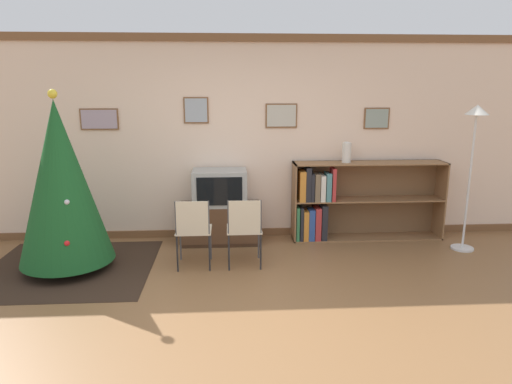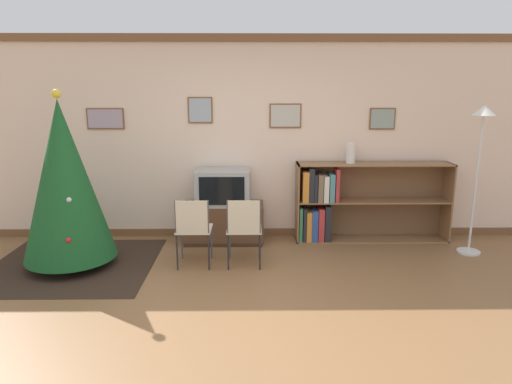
{
  "view_description": "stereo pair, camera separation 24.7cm",
  "coord_description": "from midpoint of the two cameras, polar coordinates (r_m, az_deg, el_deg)",
  "views": [
    {
      "loc": [
        -0.11,
        -3.73,
        2.06
      ],
      "look_at": [
        0.2,
        1.3,
        0.87
      ],
      "focal_mm": 32.0,
      "sensor_mm": 36.0,
      "label": 1
    },
    {
      "loc": [
        0.14,
        -3.74,
        2.06
      ],
      "look_at": [
        0.2,
        1.3,
        0.87
      ],
      "focal_mm": 32.0,
      "sensor_mm": 36.0,
      "label": 2
    }
  ],
  "objects": [
    {
      "name": "television",
      "position": [
        5.99,
        -5.73,
        0.55
      ],
      "size": [
        0.7,
        0.46,
        0.46
      ],
      "color": "#9E9E99",
      "rests_on": "tv_console"
    },
    {
      "name": "vase",
      "position": [
        6.14,
        10.13,
        4.93
      ],
      "size": [
        0.12,
        0.12,
        0.27
      ],
      "color": "silver",
      "rests_on": "bookshelf"
    },
    {
      "name": "bookshelf",
      "position": [
        6.26,
        9.37,
        -1.23
      ],
      "size": [
        2.04,
        0.36,
        1.06
      ],
      "color": "olive",
      "rests_on": "ground_plane"
    },
    {
      "name": "christmas_tree",
      "position": [
        5.5,
        -24.36,
        1.01
      ],
      "size": [
        1.03,
        1.03,
        2.01
      ],
      "color": "maroon",
      "rests_on": "area_rug"
    },
    {
      "name": "standing_lamp",
      "position": [
        6.14,
        24.54,
        5.92
      ],
      "size": [
        0.28,
        0.28,
        1.83
      ],
      "color": "silver",
      "rests_on": "ground_plane"
    },
    {
      "name": "wall_back",
      "position": [
        6.18,
        -3.61,
        6.63
      ],
      "size": [
        8.4,
        0.11,
        2.7
      ],
      "color": "beige",
      "rests_on": "ground_plane"
    },
    {
      "name": "ground_plane",
      "position": [
        4.27,
        -3.37,
        -15.65
      ],
      "size": [
        24.0,
        24.0,
        0.0
      ],
      "primitive_type": "plane",
      "color": "brown"
    },
    {
      "name": "tv_console",
      "position": [
        6.12,
        -5.62,
        -3.93
      ],
      "size": [
        1.06,
        0.47,
        0.52
      ],
      "color": "#412A1A",
      "rests_on": "ground_plane"
    },
    {
      "name": "area_rug",
      "position": [
        5.78,
        -23.41,
        -8.75
      ],
      "size": [
        1.88,
        1.77,
        0.01
      ],
      "color": "#332319",
      "rests_on": "ground_plane"
    },
    {
      "name": "folding_chair_right",
      "position": [
        5.21,
        -2.82,
        -4.52
      ],
      "size": [
        0.4,
        0.4,
        0.82
      ],
      "color": "beige",
      "rests_on": "ground_plane"
    },
    {
      "name": "folding_chair_left",
      "position": [
        5.24,
        -9.19,
        -4.59
      ],
      "size": [
        0.4,
        0.4,
        0.82
      ],
      "color": "beige",
      "rests_on": "ground_plane"
    }
  ]
}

